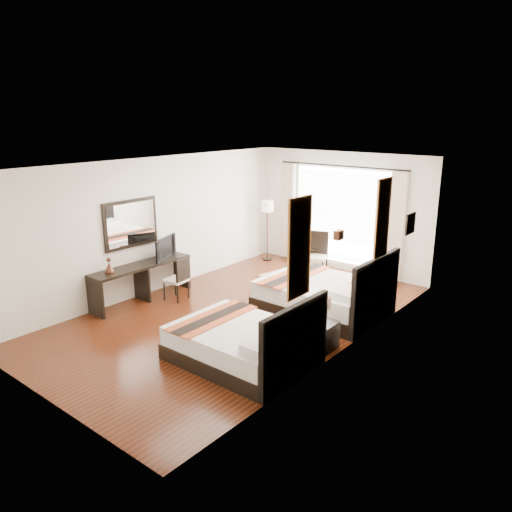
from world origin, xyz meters
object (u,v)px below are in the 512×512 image
Objects in this scene: vase at (317,321)px; side_table at (309,259)px; window_chair at (316,264)px; console_desk at (142,282)px; desk_chair at (177,287)px; bed_near at (245,343)px; nightstand at (322,336)px; floor_lamp at (268,210)px; bed_far at (325,296)px; table_lamp at (324,304)px; fruit_bowl at (309,245)px; television at (162,248)px.

side_table is at bearing 124.79° from vase.
console_desk is at bearing -47.15° from window_chair.
vase is 0.16× the size of desk_chair.
console_desk is 2.52× the size of desk_chair.
bed_near is 0.93× the size of console_desk.
floor_lamp is (-3.78, 3.45, 1.07)m from nightstand.
bed_far is 6.18× the size of table_lamp.
vase is at bearing 2.97° from console_desk.
bed_far is at bearing -34.67° from floor_lamp.
fruit_bowl is 0.23× the size of window_chair.
vase is 4.00m from console_desk.
television is 1.28× the size of side_table.
side_table is 2.66× the size of fruit_bowl.
floor_lamp is 1.51m from fruit_bowl.
television reaches higher than console_desk.
vase reaches higher than side_table.
television is at bearing -16.94° from desk_chair.
table_lamp reaches higher than fruit_bowl.
side_table is (-1.69, 4.36, 0.02)m from bed_near.
table_lamp is (0.77, -1.33, 0.42)m from bed_far.
bed_far is at bearing 19.22° from window_chair.
vase reaches higher than nightstand.
table_lamp is 0.16× the size of console_desk.
bed_near is 4.70m from fruit_bowl.
television is 0.87m from desk_chair.
desk_chair is at bearing 179.69° from table_lamp.
floor_lamp is 1.71m from side_table.
bed_far is 3.65m from console_desk.
bed_far is 2.52m from fruit_bowl.
vase is (0.05, -0.25, -0.18)m from table_lamp.
desk_chair is at bearing -153.86° from bed_far.
desk_chair is (0.50, 0.48, -0.11)m from console_desk.
floor_lamp is 2.43× the size of side_table.
window_chair is at bearing -35.28° from side_table.
desk_chair reaches higher than nightstand.
desk_chair is at bearing -84.60° from floor_lamp.
bed_far is at bearing 29.37° from console_desk.
table_lamp is at bearing -112.88° from television.
nightstand is 0.55× the size of desk_chair.
window_chair reaches higher than fruit_bowl.
vase is at bearing 167.36° from desk_chair.
vase is 4.01m from television.
television is at bearing 175.07° from vase.
bed_far is 1.80m from vase.
floor_lamp is 1.46× the size of window_chair.
nightstand is 4.06m from side_table.
side_table is at bearing 126.25° from table_lamp.
bed_near is 2.46m from bed_far.
vase is 0.06× the size of console_desk.
console_desk is (-3.99, -0.21, -0.19)m from vase.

